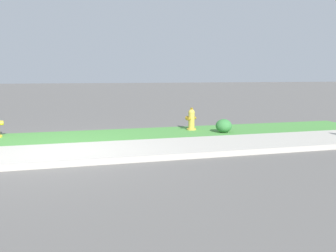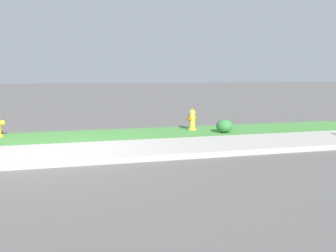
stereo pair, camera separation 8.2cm
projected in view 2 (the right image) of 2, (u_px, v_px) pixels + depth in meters
The scene contains 6 objects.
ground_plane at pixel (56, 153), 6.88m from camera, with size 120.00×120.00×0.00m, color #5B5956.
sidewalk_pavement at pixel (56, 153), 6.88m from camera, with size 18.00×1.98×0.01m, color #ADA89E.
grass_verge at pixel (63, 137), 8.69m from camera, with size 18.00×1.80×0.01m, color #47893D.
street_curb at pixel (51, 164), 5.84m from camera, with size 18.00×0.16×0.12m, color #ADA89E.
fire_hydrant_across_street at pixel (192, 119), 9.73m from camera, with size 0.35×0.34×0.67m.
shrub_bush_far_verge at pixel (224, 126), 9.28m from camera, with size 0.46×0.46×0.39m.
Camera 2 is at (0.69, -7.07, 1.63)m, focal length 35.00 mm.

